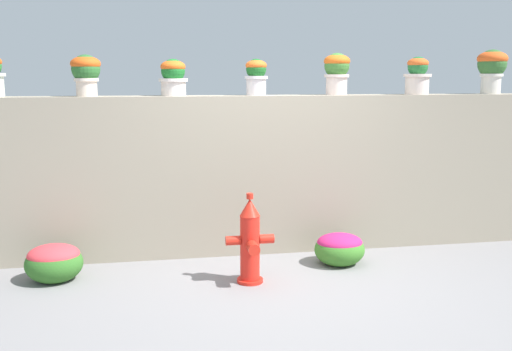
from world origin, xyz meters
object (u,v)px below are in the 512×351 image
potted_plant_3 (256,74)px  flower_bush_right (340,248)px  potted_plant_2 (173,76)px  flower_bush_left (54,261)px  potted_plant_1 (86,71)px  potted_plant_5 (417,74)px  potted_plant_6 (492,66)px  fire_hydrant (250,243)px  potted_plant_4 (337,70)px

potted_plant_3 → flower_bush_right: size_ratio=0.74×
potted_plant_2 → flower_bush_left: size_ratio=0.71×
potted_plant_1 → potted_plant_2: 0.84m
potted_plant_3 → potted_plant_2: bearing=-179.0°
potted_plant_5 → flower_bush_right: size_ratio=0.80×
potted_plant_1 → potted_plant_2: potted_plant_1 is taller
potted_plant_5 → flower_bush_left: (-3.74, -0.59, -1.68)m
flower_bush_left → potted_plant_6: bearing=7.3°
potted_plant_5 → potted_plant_6: potted_plant_6 is taller
fire_hydrant → potted_plant_2: bearing=121.4°
potted_plant_5 → flower_bush_left: bearing=-171.1°
potted_plant_4 → potted_plant_6: potted_plant_6 is taller
potted_plant_3 → potted_plant_4: (0.87, 0.02, 0.05)m
potted_plant_1 → potted_plant_6: bearing=-0.5°
potted_plant_4 → flower_bush_right: (-0.15, -0.67, -1.74)m
flower_bush_left → fire_hydrant: bearing=-11.9°
potted_plant_4 → potted_plant_6: (1.75, -0.06, 0.04)m
potted_plant_5 → potted_plant_4: bearing=175.5°
potted_plant_5 → fire_hydrant: potted_plant_5 is taller
potted_plant_3 → potted_plant_6: 2.62m
potted_plant_2 → potted_plant_4: 1.72m
potted_plant_5 → potted_plant_6: 0.88m
potted_plant_1 → potted_plant_3: bearing=0.3°
flower_bush_left → flower_bush_right: 2.71m
flower_bush_right → potted_plant_6: bearing=17.7°
potted_plant_4 → flower_bush_right: size_ratio=0.87×
potted_plant_2 → potted_plant_6: size_ratio=0.76×
potted_plant_5 → fire_hydrant: bearing=-154.4°
fire_hydrant → potted_plant_5: bearing=25.6°
potted_plant_2 → flower_bush_left: 2.11m
potted_plant_1 → potted_plant_3: potted_plant_1 is taller
potted_plant_2 → fire_hydrant: (0.61, -0.99, -1.48)m
potted_plant_3 → potted_plant_5: potted_plant_5 is taller
potted_plant_6 → flower_bush_left: bearing=-172.7°
potted_plant_6 → potted_plant_1: bearing=179.5°
flower_bush_left → flower_bush_right: bearing=-0.3°
flower_bush_left → potted_plant_2: bearing=28.8°
potted_plant_2 → flower_bush_left: potted_plant_2 is taller
potted_plant_6 → potted_plant_3: bearing=178.9°
potted_plant_2 → flower_bush_right: (1.57, -0.64, -1.68)m
potted_plant_3 → flower_bush_right: 1.95m
potted_plant_3 → potted_plant_4: potted_plant_4 is taller
potted_plant_3 → potted_plant_4: bearing=1.0°
potted_plant_1 → potted_plant_4: size_ratio=0.92×
potted_plant_1 → flower_bush_left: bearing=-115.2°
potted_plant_5 → fire_hydrant: 2.66m
potted_plant_3 → potted_plant_6: potted_plant_6 is taller
potted_plant_3 → fire_hydrant: 1.81m
potted_plant_3 → fire_hydrant: size_ratio=0.45×
potted_plant_3 → flower_bush_left: bearing=-162.1°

